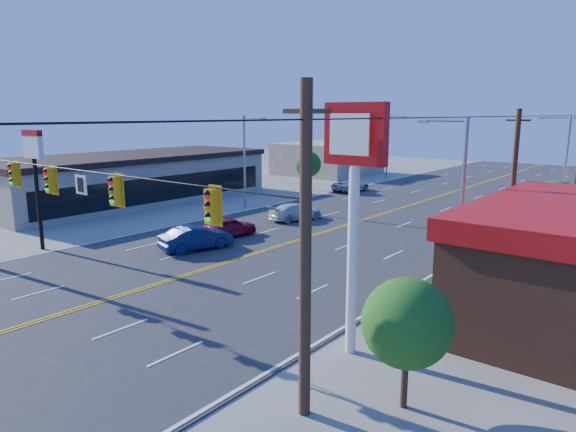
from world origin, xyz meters
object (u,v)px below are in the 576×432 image
Objects in this scene: kfc_pylon at (354,179)px; pizza_hut_sign at (35,164)px; car_blue at (196,239)px; car_magenta at (229,228)px; car_silver at (351,186)px; signal_span at (65,196)px; car_white at (296,212)px.

kfc_pylon reaches higher than pizza_hut_sign.
kfc_pylon is 1.93× the size of car_blue.
pizza_hut_sign is (-22.00, 0.00, -0.86)m from kfc_pylon.
car_magenta is at bearing 53.55° from pizza_hut_sign.
car_magenta is 23.09m from car_silver.
car_magenta is at bearing 107.18° from signal_span.
kfc_pylon reaches higher than car_silver.
car_magenta is at bearing -61.68° from car_blue.
signal_span is at bearing 110.45° from car_silver.
kfc_pylon is 2.15× the size of car_magenta.
car_blue reaches higher than car_magenta.
kfc_pylon is 37.85m from car_silver.
kfc_pylon is at bearing 128.72° from car_silver.
kfc_pylon is 1.89× the size of car_silver.
car_blue is at bearing 158.50° from kfc_pylon.
car_magenta is 0.88× the size of car_silver.
pizza_hut_sign is 1.56× the size of car_blue.
car_white is at bearing -70.68° from car_blue.
car_magenta is (6.80, 9.20, -4.51)m from pizza_hut_sign.
kfc_pylon is at bearing 155.39° from car_magenta.
car_white is (6.88, 16.39, -4.54)m from pizza_hut_sign.
car_magenta is at bearing 108.25° from car_silver.
signal_span is at bearing -20.19° from pizza_hut_sign.
signal_span reaches higher than car_magenta.
pizza_hut_sign reaches higher than car_magenta.
car_silver is at bearing 85.91° from pizza_hut_sign.
signal_span is 37.11m from car_silver.
car_magenta is 7.19m from car_white.
car_white is (-15.12, 16.39, -5.40)m from kfc_pylon.
signal_span is 14.45m from car_magenta.
car_white is 16.13m from car_silver.
kfc_pylon is at bearing 19.78° from signal_span.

